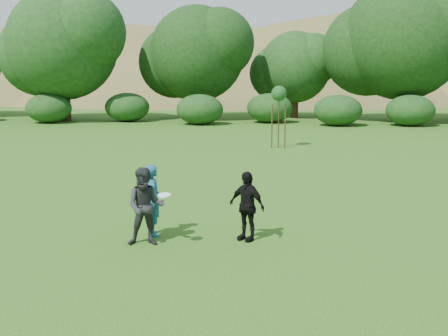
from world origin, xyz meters
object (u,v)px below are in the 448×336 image
Objects in this scene: player_grey at (146,207)px; sapling at (279,95)px; player_teal at (153,200)px; player_black at (247,206)px.

sapling is (2.95, 14.71, 1.60)m from player_grey.
sapling is at bearing -32.92° from player_teal.
player_teal is 0.97× the size of player_grey.
player_teal is 2.05m from player_black.
player_teal is at bearing 81.72° from player_grey.
player_grey is 1.09× the size of player_black.
sapling reaches higher than player_teal.
sapling is (0.89, 14.21, 1.67)m from player_black.
sapling is at bearing 120.51° from player_black.
player_black is at bearing 6.82° from player_grey.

